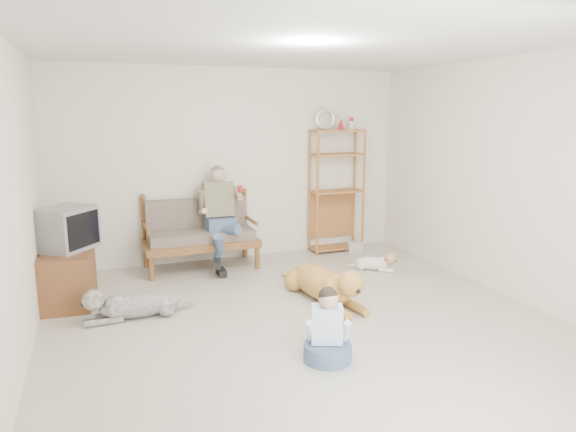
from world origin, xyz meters
name	(u,v)px	position (x,y,z in m)	size (l,w,h in m)	color
floor	(309,329)	(0.00, 0.00, 0.00)	(5.50, 5.50, 0.00)	beige
ceiling	(312,41)	(0.00, 0.00, 2.70)	(5.50, 5.50, 0.00)	silver
wall_back	(234,165)	(0.00, 2.75, 1.35)	(5.00, 5.00, 0.00)	beige
wall_front	(558,284)	(0.00, -2.75, 1.35)	(5.00, 5.00, 0.00)	beige
wall_left	(9,211)	(-2.50, 0.00, 1.35)	(5.50, 5.50, 0.00)	beige
wall_right	(520,181)	(2.50, 0.00, 1.35)	(5.50, 5.50, 0.00)	beige
loveseat	(200,232)	(-0.59, 2.44, 0.49)	(1.50, 0.71, 0.95)	brown
man	(221,223)	(-0.35, 2.21, 0.64)	(0.53, 0.75, 1.22)	#4A5D87
etagere	(336,190)	(1.52, 2.55, 0.94)	(0.82, 0.36, 2.14)	#A66934
book_stack	(355,246)	(1.77, 2.41, 0.07)	(0.23, 0.17, 0.14)	beige
tv_stand	(68,277)	(-2.23, 1.61, 0.30)	(0.58, 0.94, 0.60)	brown
crt_tv	(67,228)	(-2.19, 1.65, 0.84)	(0.71, 0.72, 0.47)	slate
wall_outlet	(148,245)	(-1.25, 2.73, 0.30)	(0.12, 0.02, 0.08)	silver
golden_retriever	(326,284)	(0.47, 0.64, 0.20)	(0.54, 1.58, 0.48)	#B2813E
shaggy_dog	(130,305)	(-1.62, 0.90, 0.14)	(1.20, 0.33, 0.35)	beige
terrier	(378,262)	(1.61, 1.44, 0.11)	(0.56, 0.48, 0.25)	white
child	(327,334)	(-0.11, -0.64, 0.23)	(0.41, 0.41, 0.65)	#4A5D87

